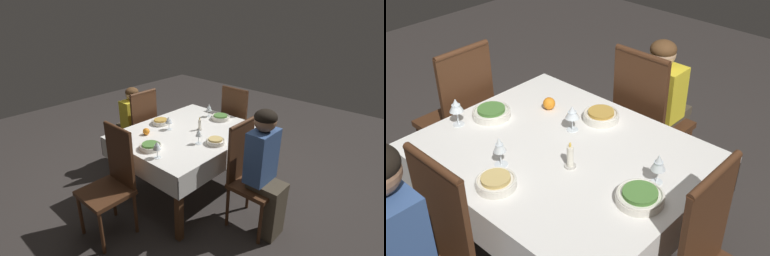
% 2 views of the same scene
% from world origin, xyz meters
% --- Properties ---
extents(ground_plane, '(8.00, 8.00, 0.00)m').
position_xyz_m(ground_plane, '(0.00, 0.00, 0.00)').
color(ground_plane, '#332D2B').
extents(dining_table, '(1.41, 1.14, 0.72)m').
position_xyz_m(dining_table, '(0.00, 0.00, 0.64)').
color(dining_table, white).
rests_on(dining_table, ground_plane).
extents(chair_south, '(0.40, 0.41, 1.03)m').
position_xyz_m(chair_south, '(0.02, -0.80, 0.55)').
color(chair_south, '#472816').
rests_on(chair_south, ground_plane).
extents(chair_east, '(0.41, 0.40, 1.03)m').
position_xyz_m(chair_east, '(0.94, -0.04, 0.55)').
color(chair_east, '#472816').
rests_on(chair_east, ground_plane).
extents(person_child_yellow, '(0.30, 0.33, 1.04)m').
position_xyz_m(person_child_yellow, '(0.02, -0.98, 0.57)').
color(person_child_yellow, '#4C4233').
rests_on(person_child_yellow, ground_plane).
extents(bowl_north, '(0.19, 0.19, 0.06)m').
position_xyz_m(bowl_north, '(0.02, 0.40, 0.75)').
color(bowl_north, silver).
rests_on(bowl_north, dining_table).
extents(wine_glass_north, '(0.07, 0.07, 0.16)m').
position_xyz_m(wine_glass_north, '(0.13, 0.28, 0.83)').
color(wine_glass_north, white).
rests_on(wine_glass_north, dining_table).
extents(bowl_south, '(0.20, 0.20, 0.06)m').
position_xyz_m(bowl_south, '(0.05, -0.37, 0.75)').
color(bowl_south, silver).
rests_on(bowl_south, dining_table).
extents(wine_glass_south, '(0.08, 0.08, 0.15)m').
position_xyz_m(wine_glass_south, '(0.09, -0.18, 0.83)').
color(wine_glass_south, white).
rests_on(wine_glass_south, dining_table).
extents(bowl_east, '(0.21, 0.21, 0.06)m').
position_xyz_m(bowl_east, '(0.53, 0.02, 0.75)').
color(bowl_east, silver).
rests_on(bowl_east, dining_table).
extents(wine_glass_east, '(0.08, 0.08, 0.16)m').
position_xyz_m(wine_glass_east, '(0.59, 0.20, 0.84)').
color(wine_glass_east, white).
rests_on(wine_glass_east, dining_table).
extents(bowl_west, '(0.22, 0.22, 0.06)m').
position_xyz_m(bowl_west, '(-0.52, 0.04, 0.75)').
color(bowl_west, silver).
rests_on(bowl_west, dining_table).
extents(wine_glass_west, '(0.07, 0.07, 0.16)m').
position_xyz_m(wine_glass_west, '(-0.50, -0.12, 0.83)').
color(wine_glass_west, white).
rests_on(wine_glass_west, dining_table).
extents(candle_centerpiece, '(0.06, 0.06, 0.14)m').
position_xyz_m(candle_centerpiece, '(-0.13, 0.07, 0.77)').
color(candle_centerpiece, beige).
rests_on(candle_centerpiece, dining_table).
extents(orange_fruit, '(0.07, 0.07, 0.07)m').
position_xyz_m(orange_fruit, '(0.35, -0.26, 0.76)').
color(orange_fruit, orange).
rests_on(orange_fruit, dining_table).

